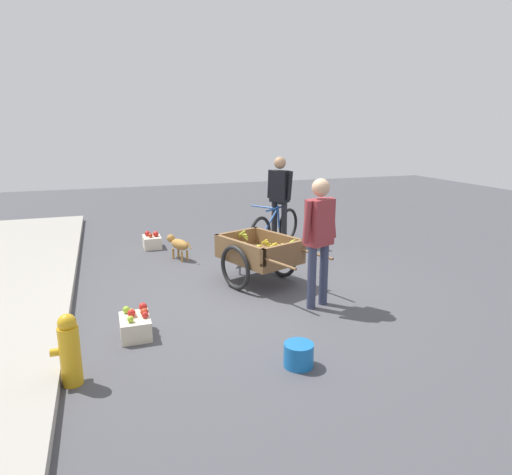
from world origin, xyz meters
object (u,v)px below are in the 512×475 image
at_px(cyclist_person, 280,192).
at_px(fire_hydrant, 69,350).
at_px(vendor_person, 319,232).
at_px(apple_crate, 136,325).
at_px(fruit_cart, 260,254).
at_px(plastic_bucket, 299,355).
at_px(bicycle, 275,228).
at_px(mixed_fruit_crate, 152,241).
at_px(dog, 178,244).

distance_m(cyclist_person, fire_hydrant, 5.34).
height_order(vendor_person, apple_crate, vendor_person).
height_order(fruit_cart, apple_crate, fruit_cart).
height_order(fruit_cart, plastic_bucket, fruit_cart).
bearing_deg(fruit_cart, apple_crate, 122.53).
distance_m(bicycle, plastic_bucket, 4.44).
distance_m(vendor_person, bicycle, 3.05).
height_order(fire_hydrant, plastic_bucket, fire_hydrant).
xyz_separation_m(vendor_person, fire_hydrant, (-0.91, 2.87, -0.65)).
bearing_deg(mixed_fruit_crate, dog, -159.25).
distance_m(bicycle, dog, 1.90).
bearing_deg(plastic_bucket, dog, 7.06).
bearing_deg(bicycle, fruit_cart, 152.76).
bearing_deg(mixed_fruit_crate, bicycle, -106.37).
xyz_separation_m(bicycle, fire_hydrant, (-3.84, 3.43, -0.02)).
bearing_deg(apple_crate, plastic_bucket, -129.18).
xyz_separation_m(vendor_person, bicycle, (2.93, -0.56, -0.63)).
bearing_deg(bicycle, dog, 98.09).
bearing_deg(vendor_person, fire_hydrant, 107.65).
xyz_separation_m(cyclist_person, plastic_bucket, (-4.30, 1.52, -0.90)).
bearing_deg(mixed_fruit_crate, fruit_cart, -153.18).
relative_size(fruit_cart, fire_hydrant, 2.70).
relative_size(fruit_cart, vendor_person, 1.11).
distance_m(fire_hydrant, apple_crate, 1.02).
height_order(fruit_cart, mixed_fruit_crate, fruit_cart).
height_order(vendor_person, mixed_fruit_crate, vendor_person).
height_order(fruit_cart, bicycle, bicycle).
bearing_deg(fruit_cart, fire_hydrant, 128.66).
distance_m(vendor_person, apple_crate, 2.42).
relative_size(fire_hydrant, mixed_fruit_crate, 1.52).
xyz_separation_m(vendor_person, mixed_fruit_crate, (3.58, 1.67, -0.86)).
relative_size(vendor_person, bicycle, 1.19).
bearing_deg(mixed_fruit_crate, cyclist_person, -103.50).
height_order(fire_hydrant, mixed_fruit_crate, fire_hydrant).
bearing_deg(vendor_person, apple_crate, 93.10).
distance_m(fruit_cart, apple_crate, 2.23).
relative_size(bicycle, apple_crate, 3.11).
bearing_deg(plastic_bucket, fruit_cart, -10.48).
bearing_deg(mixed_fruit_crate, vendor_person, -154.98).
distance_m(vendor_person, dog, 3.05).
relative_size(fire_hydrant, apple_crate, 1.52).
bearing_deg(cyclist_person, mixed_fruit_crate, 76.50).
xyz_separation_m(dog, plastic_bucket, (-3.95, -0.49, -0.15)).
height_order(bicycle, mixed_fruit_crate, bicycle).
height_order(cyclist_person, apple_crate, cyclist_person).
bearing_deg(vendor_person, mixed_fruit_crate, 25.02).
distance_m(cyclist_person, apple_crate, 4.40).
bearing_deg(apple_crate, mixed_fruit_crate, -9.03).
xyz_separation_m(cyclist_person, apple_crate, (-3.14, 2.94, -0.89)).
relative_size(dog, fire_hydrant, 0.93).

